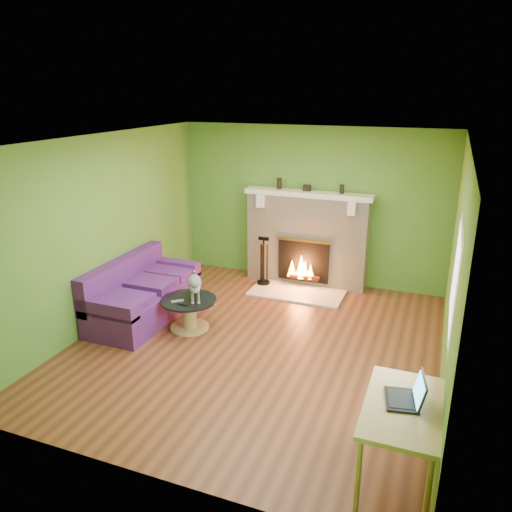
{
  "coord_description": "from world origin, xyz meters",
  "views": [
    {
      "loc": [
        2.07,
        -5.39,
        3.17
      ],
      "look_at": [
        -0.17,
        0.4,
        1.06
      ],
      "focal_mm": 35.0,
      "sensor_mm": 36.0,
      "label": 1
    }
  ],
  "objects_px": {
    "cat": "(195,285)",
    "sofa": "(142,295)",
    "coffee_table": "(189,312)",
    "desk": "(402,415)"
  },
  "relations": [
    {
      "from": "coffee_table",
      "to": "sofa",
      "type": "bearing_deg",
      "value": 172.58
    },
    {
      "from": "sofa",
      "to": "desk",
      "type": "xyz_separation_m",
      "value": [
        3.81,
        -2.02,
        0.35
      ]
    },
    {
      "from": "desk",
      "to": "cat",
      "type": "relative_size",
      "value": 1.66
    },
    {
      "from": "desk",
      "to": "coffee_table",
      "type": "bearing_deg",
      "value": 147.35
    },
    {
      "from": "cat",
      "to": "sofa",
      "type": "bearing_deg",
      "value": 147.74
    },
    {
      "from": "sofa",
      "to": "cat",
      "type": "distance_m",
      "value": 0.96
    },
    {
      "from": "coffee_table",
      "to": "cat",
      "type": "relative_size",
      "value": 1.22
    },
    {
      "from": "coffee_table",
      "to": "desk",
      "type": "distance_m",
      "value": 3.57
    },
    {
      "from": "sofa",
      "to": "coffee_table",
      "type": "bearing_deg",
      "value": -7.42
    },
    {
      "from": "coffee_table",
      "to": "desk",
      "type": "xyz_separation_m",
      "value": [
        2.98,
        -1.91,
        0.43
      ]
    }
  ]
}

